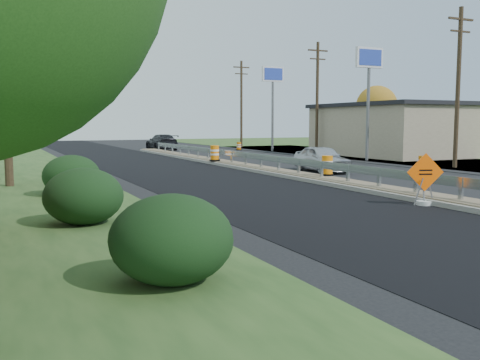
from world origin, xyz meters
name	(u,v)px	position (x,y,z in m)	size (l,w,h in m)	color
ground	(416,198)	(0.00, 0.00, 0.00)	(140.00, 140.00, 0.00)	black
milled_overlay	(200,178)	(-4.40, 10.00, 0.01)	(7.20, 120.00, 0.01)	black
median	(299,175)	(0.00, 8.00, 0.11)	(1.60, 55.00, 0.23)	gray
guardrail	(288,162)	(0.00, 9.00, 0.73)	(0.10, 46.15, 0.72)	silver
retail_building_near	(436,129)	(20.99, 20.00, 2.16)	(18.50, 12.50, 4.27)	tan
pylon_sign_mid	(369,68)	(10.50, 16.00, 6.48)	(2.20, 0.30, 7.90)	slate
pylon_sign_north	(273,82)	(10.50, 30.00, 6.48)	(2.20, 0.30, 7.90)	slate
utility_pole_smid	(458,85)	(11.50, 9.00, 4.93)	(1.90, 0.26, 9.40)	#473523
utility_pole_nmid	(317,96)	(11.50, 24.00, 4.93)	(1.90, 0.26, 9.40)	#473523
utility_pole_north	(241,102)	(11.50, 39.00, 4.93)	(1.90, 0.26, 9.40)	#473523
hedge_south	(172,239)	(-11.00, -6.00, 0.76)	(2.09, 2.09, 1.52)	black
hedge_mid	(83,196)	(-11.50, 0.00, 0.76)	(2.09, 2.09, 1.52)	black
hedge_north	(71,175)	(-11.00, 6.00, 0.76)	(2.09, 2.09, 1.52)	black
tree_near_red	(4,70)	(-13.00, 10.00, 4.86)	(4.95, 4.95, 7.35)	#473523
tree_far_yellow	(377,106)	(26.00, 34.00, 4.54)	(4.62, 4.62, 6.86)	#473523
caution_sign	(425,192)	(-0.90, -1.34, 0.44)	(1.18, 0.52, 1.71)	white
barrel_median_mid	(327,166)	(0.55, 6.36, 0.68)	(0.63, 0.63, 0.93)	black
barrel_median_far	(215,154)	(-0.55, 17.48, 0.71)	(0.68, 0.68, 1.00)	black
barrel_shoulder_near	(423,164)	(8.06, 8.06, 0.41)	(0.59, 0.59, 0.86)	black
barrel_shoulder_far	(239,146)	(8.54, 33.31, 0.38)	(0.54, 0.54, 0.80)	black
car_silver	(322,159)	(2.84, 10.23, 0.73)	(1.72, 4.28, 1.46)	silver
car_dark_far	(162,142)	(1.80, 36.98, 0.78)	(2.18, 5.36, 1.56)	black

